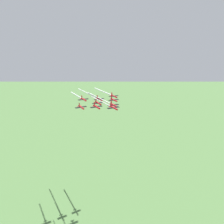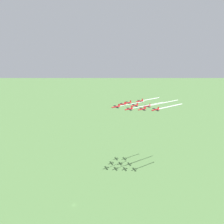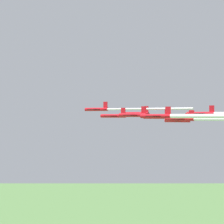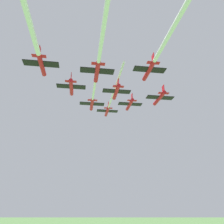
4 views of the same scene
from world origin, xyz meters
The scene contains 15 objects.
ground_plane centered at (0.00, 0.00, 0.00)m, with size 3000.00×3000.00×0.00m, color #4C723D.
jet_0 centered at (48.06, -41.59, 129.78)m, with size 9.53×9.42×3.62m.
jet_1 centered at (52.96, -56.75, 127.18)m, with size 9.53×9.42×3.62m.
jet_2 centered at (63.69, -44.68, 128.08)m, with size 9.53×9.42×3.62m.
jet_3 centered at (57.86, -71.90, 127.45)m, with size 9.53×9.42×3.62m.
jet_4 centered at (68.59, -59.83, 126.76)m, with size 9.53×9.42×3.62m.
jet_5 centered at (79.31, -47.76, 125.34)m, with size 9.53×9.42×3.62m.
jet_6 centered at (62.76, -87.05, 127.10)m, with size 9.53×9.42×3.62m.
jet_7 centered at (73.49, -74.98, 126.13)m, with size 9.53×9.42×3.62m.
jet_8 centered at (84.21, -62.91, 128.00)m, with size 9.53×9.42×3.62m.
smoke_trail_0 centered at (65.56, -57.14, 129.73)m, with size 28.06×25.05×0.73m.
smoke_trail_1 centered at (74.90, -76.24, 127.13)m, with size 37.05×33.05×0.85m.
smoke_trail_6 centered at (80.97, -103.23, 127.05)m, with size 29.86×26.73×1.27m.
smoke_trail_7 centered at (95.42, -94.47, 126.08)m, with size 37.16×33.18×1.04m.
smoke_trail_8 centered at (98.49, -75.59, 127.95)m, with size 21.89×19.62×1.11m.
Camera 2 is at (-137.75, -108.59, 205.34)m, focal length 28.00 mm.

